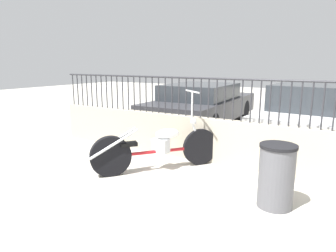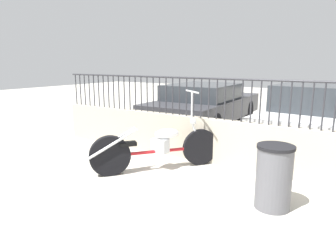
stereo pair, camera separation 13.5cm
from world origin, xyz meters
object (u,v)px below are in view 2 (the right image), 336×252
(trash_bin, at_px, (274,177))
(car_dark_grey, at_px, (205,104))
(car_white, at_px, (321,115))
(motorcycle_red, at_px, (150,148))

(trash_bin, relative_size, car_dark_grey, 0.18)
(car_dark_grey, xyz_separation_m, car_white, (3.12, -0.49, 0.05))
(motorcycle_red, xyz_separation_m, car_white, (2.20, 3.49, 0.29))
(trash_bin, bearing_deg, motorcycle_red, 173.37)
(motorcycle_red, relative_size, trash_bin, 2.27)
(motorcycle_red, relative_size, car_white, 0.40)
(trash_bin, bearing_deg, car_white, 88.57)
(car_dark_grey, height_order, car_white, car_white)
(motorcycle_red, xyz_separation_m, trash_bin, (2.11, -0.25, 0.02))
(motorcycle_red, xyz_separation_m, car_dark_grey, (-0.92, 3.97, 0.23))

